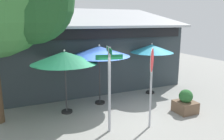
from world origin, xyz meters
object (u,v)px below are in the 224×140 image
at_px(stop_sign, 151,73).
at_px(patio_umbrella_teal_far_right, 152,49).
at_px(street_sign_post, 109,81).
at_px(patio_umbrella_royal_blue_center, 99,52).
at_px(patio_umbrella_forest_green_left, 64,58).
at_px(sidewalk_planter, 185,103).

distance_m(stop_sign, patio_umbrella_teal_far_right, 3.78).
relative_size(street_sign_post, patio_umbrella_royal_blue_center, 1.07).
relative_size(street_sign_post, patio_umbrella_teal_far_right, 1.10).
height_order(street_sign_post, patio_umbrella_forest_green_left, street_sign_post).
relative_size(stop_sign, patio_umbrella_royal_blue_center, 1.05).
bearing_deg(stop_sign, sidewalk_planter, 13.73).
xyz_separation_m(street_sign_post, patio_umbrella_teal_far_right, (3.49, 2.81, 0.53)).
bearing_deg(patio_umbrella_forest_green_left, sidewalk_planter, -23.83).
distance_m(street_sign_post, patio_umbrella_forest_green_left, 2.36).
bearing_deg(street_sign_post, patio_umbrella_royal_blue_center, 75.99).
relative_size(patio_umbrella_forest_green_left, sidewalk_planter, 2.68).
xyz_separation_m(patio_umbrella_teal_far_right, sidewalk_planter, (-0.09, -2.62, -1.88)).
bearing_deg(patio_umbrella_teal_far_right, patio_umbrella_forest_green_left, -171.07).
bearing_deg(sidewalk_planter, stop_sign, -166.27).
xyz_separation_m(street_sign_post, patio_umbrella_forest_green_left, (-0.95, 2.11, 0.49)).
xyz_separation_m(patio_umbrella_forest_green_left, patio_umbrella_teal_far_right, (4.45, 0.70, 0.04)).
bearing_deg(patio_umbrella_forest_green_left, street_sign_post, -65.66).
distance_m(street_sign_post, patio_umbrella_teal_far_right, 4.51).
relative_size(stop_sign, patio_umbrella_forest_green_left, 1.08).
height_order(street_sign_post, patio_umbrella_teal_far_right, street_sign_post).
bearing_deg(patio_umbrella_royal_blue_center, street_sign_post, -104.01).
height_order(patio_umbrella_forest_green_left, patio_umbrella_teal_far_right, patio_umbrella_teal_far_right).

